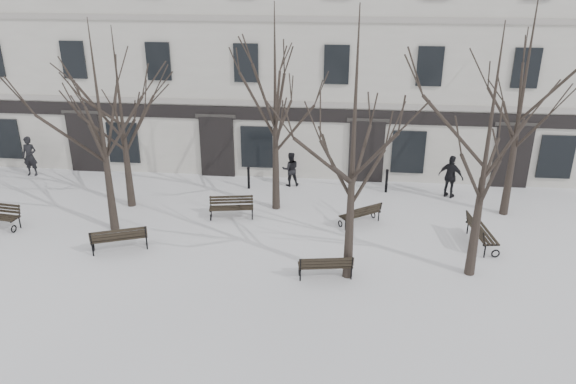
# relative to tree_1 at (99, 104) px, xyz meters

# --- Properties ---
(ground) EXTENTS (100.00, 100.00, 0.00)m
(ground) POSITION_rel_tree_1_xyz_m (6.23, -1.83, -4.93)
(ground) COLOR white
(ground) RESTS_ON ground
(building) EXTENTS (40.40, 10.20, 11.40)m
(building) POSITION_rel_tree_1_xyz_m (6.23, 11.13, 0.59)
(building) COLOR beige
(building) RESTS_ON ground
(tree_1) EXTENTS (5.52, 5.52, 7.89)m
(tree_1) POSITION_rel_tree_1_xyz_m (0.00, 0.00, 0.00)
(tree_1) COLOR black
(tree_1) RESTS_ON ground
(tree_2) EXTENTS (6.01, 6.01, 8.59)m
(tree_2) POSITION_rel_tree_1_xyz_m (8.98, -2.55, 0.44)
(tree_2) COLOR black
(tree_2) RESTS_ON ground
(tree_3) EXTENTS (5.68, 5.68, 8.11)m
(tree_3) POSITION_rel_tree_1_xyz_m (13.02, -1.97, 0.14)
(tree_3) COLOR black
(tree_3) RESTS_ON ground
(tree_4) EXTENTS (5.17, 5.17, 7.39)m
(tree_4) POSITION_rel_tree_1_xyz_m (-0.15, 2.23, -0.31)
(tree_4) COLOR black
(tree_4) RESTS_ON ground
(tree_5) EXTENTS (5.78, 5.78, 8.26)m
(tree_5) POSITION_rel_tree_1_xyz_m (5.97, 2.61, 0.24)
(tree_5) COLOR black
(tree_5) RESTS_ON ground
(tree_6) EXTENTS (6.31, 6.31, 9.02)m
(tree_6) POSITION_rel_tree_1_xyz_m (15.32, 3.02, 0.71)
(tree_6) COLOR black
(tree_6) RESTS_ON ground
(bench_1) EXTENTS (2.05, 1.37, 0.98)m
(bench_1) POSITION_rel_tree_1_xyz_m (0.89, -1.68, -4.40)
(bench_1) COLOR black
(bench_1) RESTS_ON ground
(bench_2) EXTENTS (1.83, 0.92, 0.89)m
(bench_2) POSITION_rel_tree_1_xyz_m (8.26, -2.78, -4.45)
(bench_2) COLOR black
(bench_2) RESTS_ON ground
(bench_3) EXTENTS (1.82, 0.92, 0.88)m
(bench_3) POSITION_rel_tree_1_xyz_m (4.30, 1.49, -4.45)
(bench_3) COLOR black
(bench_3) RESTS_ON ground
(bench_4) EXTENTS (1.71, 1.48, 0.86)m
(bench_4) POSITION_rel_tree_1_xyz_m (9.47, 1.39, -4.46)
(bench_4) COLOR black
(bench_4) RESTS_ON ground
(bench_5) EXTENTS (0.96, 2.02, 0.98)m
(bench_5) POSITION_rel_tree_1_xyz_m (13.74, 0.12, -4.40)
(bench_5) COLOR black
(bench_5) RESTS_ON ground
(bollard_a) EXTENTS (0.14, 0.14, 1.05)m
(bollard_a) POSITION_rel_tree_1_xyz_m (4.47, 4.62, -4.37)
(bollard_a) COLOR black
(bollard_a) RESTS_ON ground
(bollard_b) EXTENTS (0.14, 0.14, 1.10)m
(bollard_b) POSITION_rel_tree_1_xyz_m (10.64, 4.83, -4.34)
(bollard_b) COLOR black
(bollard_b) RESTS_ON ground
(pedestrian_a) EXTENTS (0.71, 0.48, 1.92)m
(pedestrian_a) POSITION_rel_tree_1_xyz_m (-6.21, 5.22, -4.93)
(pedestrian_a) COLOR black
(pedestrian_a) RESTS_ON ground
(pedestrian_b) EXTENTS (0.89, 0.76, 1.59)m
(pedestrian_b) POSITION_rel_tree_1_xyz_m (6.31, 5.20, -4.93)
(pedestrian_b) COLOR black
(pedestrian_b) RESTS_ON ground
(pedestrian_c) EXTENTS (1.19, 0.98, 1.90)m
(pedestrian_c) POSITION_rel_tree_1_xyz_m (13.36, 4.57, -4.93)
(pedestrian_c) COLOR black
(pedestrian_c) RESTS_ON ground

